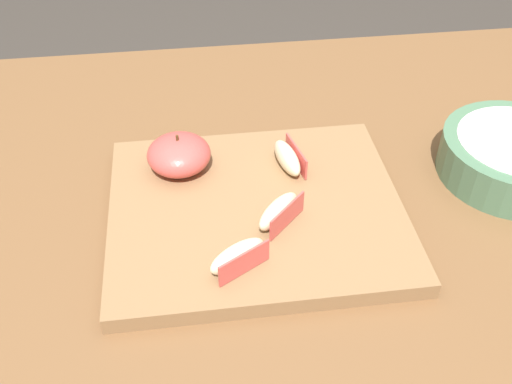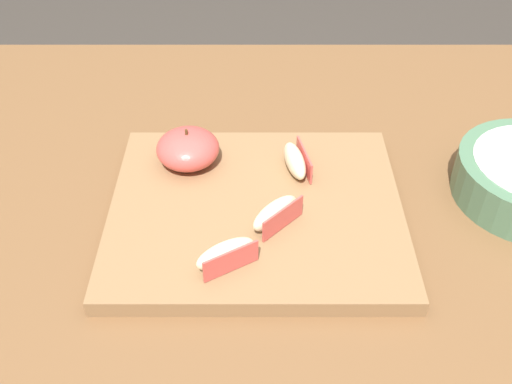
{
  "view_description": "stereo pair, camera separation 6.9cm",
  "coord_description": "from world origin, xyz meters",
  "px_view_note": "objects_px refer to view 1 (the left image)",
  "views": [
    {
      "loc": [
        -0.05,
        -0.57,
        1.22
      ],
      "look_at": [
        0.02,
        -0.05,
        0.76
      ],
      "focal_mm": 41.59,
      "sensor_mm": 36.0,
      "label": 1
    },
    {
      "loc": [
        0.02,
        -0.58,
        1.22
      ],
      "look_at": [
        0.02,
        -0.05,
        0.76
      ],
      "focal_mm": 41.59,
      "sensor_mm": 36.0,
      "label": 2
    }
  ],
  "objects_px": {
    "apple_half_skin_up": "(179,154)",
    "apple_wedge_front": "(288,158)",
    "apple_wedge_middle": "(279,212)",
    "cutting_board": "(256,211)",
    "apple_wedge_right": "(238,257)"
  },
  "relations": [
    {
      "from": "cutting_board",
      "to": "apple_half_skin_up",
      "type": "bearing_deg",
      "value": 136.59
    },
    {
      "from": "apple_wedge_middle",
      "to": "apple_wedge_front",
      "type": "distance_m",
      "value": 0.1
    },
    {
      "from": "apple_half_skin_up",
      "to": "apple_wedge_right",
      "type": "relative_size",
      "value": 1.15
    },
    {
      "from": "apple_wedge_right",
      "to": "apple_wedge_middle",
      "type": "bearing_deg",
      "value": 49.44
    },
    {
      "from": "apple_wedge_middle",
      "to": "apple_wedge_right",
      "type": "height_order",
      "value": "same"
    },
    {
      "from": "apple_wedge_front",
      "to": "apple_wedge_middle",
      "type": "bearing_deg",
      "value": -105.68
    },
    {
      "from": "cutting_board",
      "to": "apple_half_skin_up",
      "type": "distance_m",
      "value": 0.12
    },
    {
      "from": "apple_wedge_middle",
      "to": "apple_wedge_front",
      "type": "bearing_deg",
      "value": 74.32
    },
    {
      "from": "apple_half_skin_up",
      "to": "apple_wedge_middle",
      "type": "xyz_separation_m",
      "value": [
        0.11,
        -0.11,
        -0.01
      ]
    },
    {
      "from": "apple_half_skin_up",
      "to": "apple_wedge_front",
      "type": "height_order",
      "value": "apple_half_skin_up"
    },
    {
      "from": "apple_wedge_front",
      "to": "apple_wedge_right",
      "type": "bearing_deg",
      "value": -116.85
    },
    {
      "from": "apple_wedge_front",
      "to": "apple_wedge_right",
      "type": "xyz_separation_m",
      "value": [
        -0.08,
        -0.16,
        0.0
      ]
    },
    {
      "from": "cutting_board",
      "to": "apple_wedge_front",
      "type": "bearing_deg",
      "value": 53.04
    },
    {
      "from": "apple_wedge_middle",
      "to": "apple_wedge_right",
      "type": "distance_m",
      "value": 0.08
    },
    {
      "from": "cutting_board",
      "to": "apple_wedge_front",
      "type": "xyz_separation_m",
      "value": [
        0.05,
        0.07,
        0.03
      ]
    }
  ]
}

